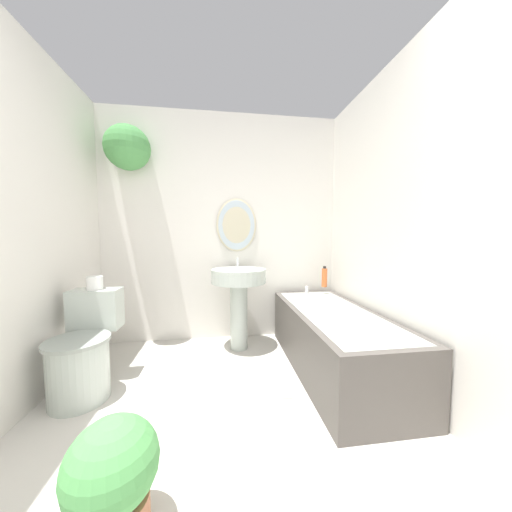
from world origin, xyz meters
The scene contains 9 objects.
wall_back centered at (-0.15, 2.56, 1.33)m, with size 2.59×0.42×2.40m.
wall_right centered at (1.26, 1.28, 1.20)m, with size 0.06×2.67×2.40m.
toilet centered at (-0.98, 1.65, 0.30)m, with size 0.39×0.56×0.70m.
pedestal_sink centered at (0.14, 2.25, 0.59)m, with size 0.53×0.53×0.89m.
bathtub centered at (0.89, 1.73, 0.26)m, with size 0.65×1.54×0.57m.
shampoo_bottle centered at (1.06, 2.35, 0.67)m, with size 0.06×0.06×0.22m.
potted_plant centered at (-0.42, 0.68, 0.25)m, with size 0.32×0.32×0.46m.
bath_mat centered at (0.14, 1.56, 0.01)m, with size 0.60×0.36×0.02m.
toilet_paper_roll centered at (-0.98, 1.85, 0.75)m, with size 0.11×0.11×0.10m.
Camera 1 is at (-0.03, -0.23, 1.10)m, focal length 18.00 mm.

